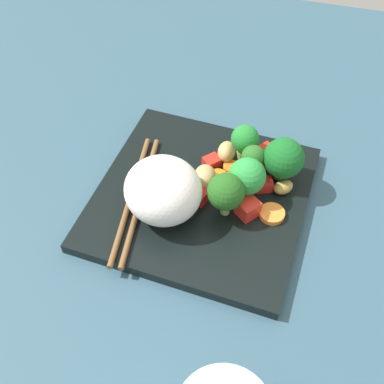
{
  "coord_description": "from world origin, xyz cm",
  "views": [
    {
      "loc": [
        9.59,
        -37.89,
        48.35
      ],
      "look_at": [
        -0.77,
        -1.68,
        3.47
      ],
      "focal_mm": 44.87,
      "sensor_mm": 36.0,
      "label": 1
    }
  ],
  "objects_px": {
    "rice_mound": "(163,190)",
    "carrot_slice_2": "(217,178)",
    "broccoli_floret_2": "(245,141)",
    "chopstick_pair": "(136,198)",
    "square_plate": "(201,197)"
  },
  "relations": [
    {
      "from": "rice_mound",
      "to": "chopstick_pair",
      "type": "xyz_separation_m",
      "value": [
        -0.04,
        0.01,
        -0.03
      ]
    },
    {
      "from": "broccoli_floret_2",
      "to": "carrot_slice_2",
      "type": "xyz_separation_m",
      "value": [
        -0.03,
        -0.04,
        -0.03
      ]
    },
    {
      "from": "rice_mound",
      "to": "chopstick_pair",
      "type": "relative_size",
      "value": 0.46
    },
    {
      "from": "square_plate",
      "to": "broccoli_floret_2",
      "type": "bearing_deg",
      "value": 61.46
    },
    {
      "from": "square_plate",
      "to": "rice_mound",
      "type": "xyz_separation_m",
      "value": [
        -0.04,
        -0.04,
        0.04
      ]
    },
    {
      "from": "carrot_slice_2",
      "to": "chopstick_pair",
      "type": "distance_m",
      "value": 0.11
    },
    {
      "from": "rice_mound",
      "to": "broccoli_floret_2",
      "type": "relative_size",
      "value": 1.55
    },
    {
      "from": "rice_mound",
      "to": "carrot_slice_2",
      "type": "distance_m",
      "value": 0.09
    },
    {
      "from": "broccoli_floret_2",
      "to": "carrot_slice_2",
      "type": "relative_size",
      "value": 2.17
    },
    {
      "from": "carrot_slice_2",
      "to": "square_plate",
      "type": "bearing_deg",
      "value": -114.35
    },
    {
      "from": "broccoli_floret_2",
      "to": "chopstick_pair",
      "type": "xyz_separation_m",
      "value": [
        -0.12,
        -0.1,
        -0.03
      ]
    },
    {
      "from": "carrot_slice_2",
      "to": "chopstick_pair",
      "type": "xyz_separation_m",
      "value": [
        -0.09,
        -0.06,
        0.0
      ]
    },
    {
      "from": "carrot_slice_2",
      "to": "rice_mound",
      "type": "bearing_deg",
      "value": -126.95
    },
    {
      "from": "rice_mound",
      "to": "broccoli_floret_2",
      "type": "distance_m",
      "value": 0.13
    },
    {
      "from": "broccoli_floret_2",
      "to": "chopstick_pair",
      "type": "height_order",
      "value": "broccoli_floret_2"
    }
  ]
}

